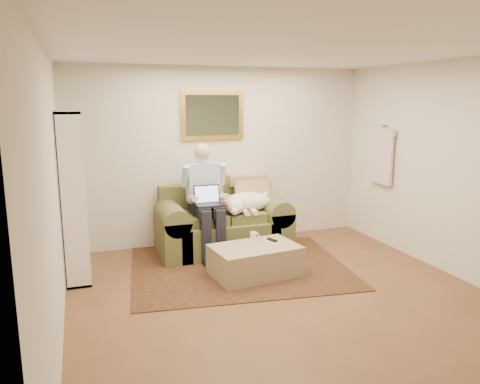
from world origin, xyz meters
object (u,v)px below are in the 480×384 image
ottoman (255,261)px  seated_man (207,201)px  sofa (223,229)px  sleeping_dog (247,202)px  coffee_mug (253,236)px  laptop (208,200)px  bookshelf (73,196)px

ottoman → seated_man: bearing=111.4°
sofa → sleeping_dog: size_ratio=2.43×
ottoman → coffee_mug: bearing=74.0°
sofa → laptop: (-0.27, -0.24, 0.49)m
sofa → seated_man: 0.56m
bookshelf → coffee_mug: bearing=-11.4°
coffee_mug → laptop: bearing=125.8°
sofa → coffee_mug: 0.85m
sleeping_dog → bookshelf: (-2.30, -0.31, 0.30)m
seated_man → coffee_mug: bearing=-57.2°
sofa → bookshelf: bearing=-168.4°
sofa → bookshelf: size_ratio=0.92×
sleeping_dog → seated_man: bearing=-172.9°
ottoman → laptop: bearing=113.0°
seated_man → sofa: bearing=31.5°
sofa → bookshelf: 2.12m
ottoman → sleeping_dog: bearing=75.9°
laptop → sleeping_dog: 0.63m
seated_man → sleeping_dog: seated_man is taller
sofa → seated_man: (-0.27, -0.17, 0.45)m
laptop → ottoman: 1.10m
coffee_mug → bookshelf: 2.24m
sofa → sleeping_dog: 0.51m
seated_man → ottoman: size_ratio=1.49×
sofa → ottoman: size_ratio=1.77×
sleeping_dog → laptop: bearing=-166.4°
sleeping_dog → ottoman: size_ratio=0.73×
laptop → bookshelf: bearing=-174.4°
ottoman → coffee_mug: coffee_mug is taller
ottoman → bookshelf: bearing=161.8°
sofa → ottoman: 1.09m
laptop → bookshelf: (-1.69, -0.16, 0.19)m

